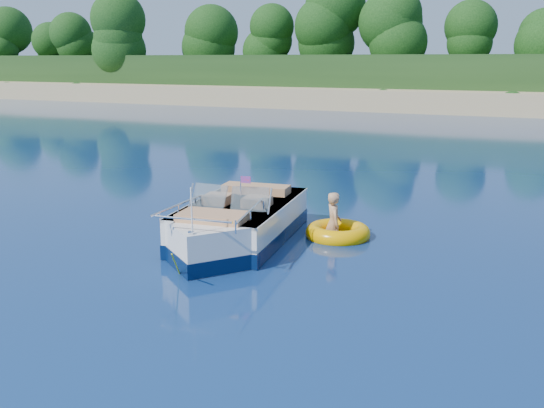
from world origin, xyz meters
name	(u,v)px	position (x,y,z in m)	size (l,w,h in m)	color
ground	(308,306)	(0.00, 0.00, 0.00)	(160.00, 160.00, 0.00)	#0A1A49
shoreline	(520,85)	(0.00, 63.77, 0.98)	(170.00, 59.00, 6.00)	tan
treeline	(511,33)	(0.04, 41.01, 5.55)	(150.00, 7.12, 8.19)	black
motorboat	(235,227)	(-2.52, 2.41, 0.35)	(2.34, 5.37, 1.79)	white
tow_tube	(338,233)	(-0.76, 3.71, 0.09)	(1.77, 1.77, 0.36)	#F4A500
boy	(333,235)	(-0.90, 3.79, 0.00)	(0.52, 0.34, 1.42)	tan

